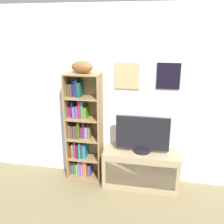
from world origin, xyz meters
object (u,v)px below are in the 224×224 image
bookshelf (82,131)px  football (82,67)px  tv_stand (141,169)px  television (143,135)px

bookshelf → football: size_ratio=5.06×
bookshelf → tv_stand: 0.96m
television → bookshelf: bearing=173.6°
football → tv_stand: bearing=-4.7°
television → football: bearing=175.3°
football → television: bearing=-4.7°
bookshelf → football: bearing=-35.9°
bookshelf → television: bearing=-6.4°
bookshelf → television: size_ratio=2.18×
television → tv_stand: bearing=-90.0°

